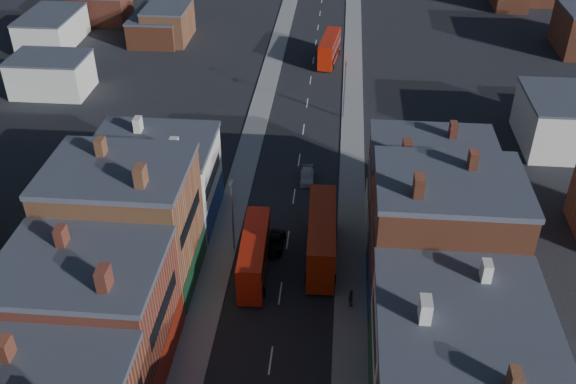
% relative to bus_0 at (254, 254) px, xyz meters
% --- Properties ---
extents(pavement_west, '(3.00, 200.00, 0.12)m').
position_rel_bus_0_xyz_m(pavement_west, '(-3.82, 23.33, -2.25)').
color(pavement_west, gray).
rests_on(pavement_west, ground).
extents(pavement_east, '(3.00, 200.00, 0.12)m').
position_rel_bus_0_xyz_m(pavement_east, '(9.18, 23.33, -2.25)').
color(pavement_east, gray).
rests_on(pavement_east, ground).
extents(lamp_post_2, '(0.25, 0.70, 8.12)m').
position_rel_bus_0_xyz_m(lamp_post_2, '(-2.52, 3.33, 2.39)').
color(lamp_post_2, slate).
rests_on(lamp_post_2, ground).
extents(lamp_post_3, '(0.25, 0.70, 8.12)m').
position_rel_bus_0_xyz_m(lamp_post_3, '(7.88, 33.33, 2.39)').
color(lamp_post_3, slate).
rests_on(lamp_post_3, ground).
extents(bus_0, '(2.76, 9.99, 4.28)m').
position_rel_bus_0_xyz_m(bus_0, '(0.00, 0.00, 0.00)').
color(bus_0, red).
rests_on(bus_0, ground).
extents(bus_1, '(3.12, 11.46, 4.92)m').
position_rel_bus_0_xyz_m(bus_1, '(6.18, 2.75, 0.35)').
color(bus_1, '#9F2209').
rests_on(bus_1, ground).
extents(bus_2, '(3.43, 10.11, 4.28)m').
position_rel_bus_0_xyz_m(bus_2, '(5.26, 53.05, -0.00)').
color(bus_2, '#A81807').
rests_on(bus_2, ground).
extents(car_2, '(2.11, 4.31, 1.18)m').
position_rel_bus_0_xyz_m(car_2, '(1.39, 4.00, -1.72)').
color(car_2, black).
rests_on(car_2, ground).
extents(car_3, '(1.68, 3.89, 1.11)m').
position_rel_bus_0_xyz_m(car_3, '(3.93, 16.82, -1.75)').
color(car_3, '#B9B9B9').
rests_on(car_3, ground).
extents(ped_3, '(0.59, 1.12, 1.85)m').
position_rel_bus_0_xyz_m(ped_3, '(9.10, -3.84, -1.27)').
color(ped_3, '#4F4944').
rests_on(ped_3, pavement_east).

